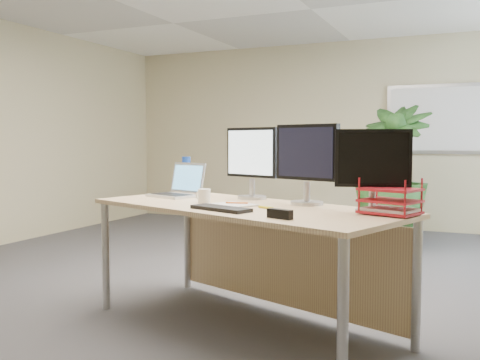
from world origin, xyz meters
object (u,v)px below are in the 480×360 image
at_px(desk, 256,230).
at_px(monitor_right, 307,159).
at_px(floor_plant, 391,184).
at_px(monitor_left, 252,158).
at_px(laptop, 179,188).

height_order(desk, monitor_right, monitor_right).
bearing_deg(floor_plant, monitor_right, -92.76).
height_order(desk, monitor_left, monitor_left).
bearing_deg(monitor_left, monitor_right, -21.60).
bearing_deg(laptop, floor_plant, 66.84).
xyz_separation_m(desk, monitor_left, (-0.15, 0.28, 0.48)).
distance_m(floor_plant, monitor_right, 2.98).
relative_size(floor_plant, laptop, 3.40).
distance_m(floor_plant, laptop, 3.07).
distance_m(floor_plant, monitor_left, 2.85).
bearing_deg(monitor_right, desk, -163.59).
bearing_deg(floor_plant, desk, -98.79).
xyz_separation_m(desk, floor_plant, (0.47, 3.05, 0.10)).
height_order(desk, laptop, laptop).
bearing_deg(monitor_left, laptop, -174.61).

